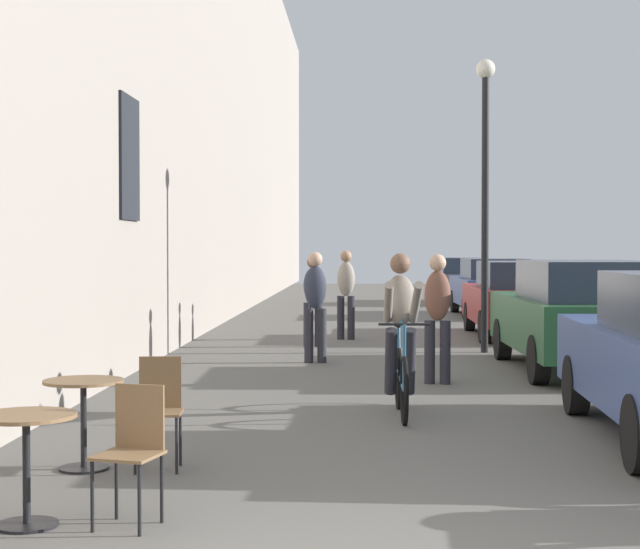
{
  "coord_description": "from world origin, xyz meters",
  "views": [
    {
      "loc": [
        -0.0,
        -4.93,
        1.79
      ],
      "look_at": [
        -0.73,
        13.39,
        1.28
      ],
      "focal_mm": 58.1,
      "sensor_mm": 36.0,
      "label": 1
    }
  ],
  "objects_px": {
    "parked_car_third": "(518,298)",
    "pedestrian_furthest": "(346,289)",
    "cafe_chair_mid_toward_street": "(159,404)",
    "parked_car_second": "(580,314)",
    "parked_car_fourth": "(492,286)",
    "cafe_chair_near_toward_street": "(133,444)",
    "street_lamp": "(485,167)",
    "cyclist_on_bicycle": "(401,338)",
    "cafe_table_mid": "(84,405)",
    "pedestrian_near": "(438,311)",
    "pedestrian_far": "(313,296)",
    "parked_car_fifth": "(464,280)",
    "pedestrian_mid": "(315,300)",
    "cafe_table_near": "(26,445)"
  },
  "relations": [
    {
      "from": "parked_car_second",
      "to": "parked_car_fifth",
      "type": "xyz_separation_m",
      "value": [
        0.08,
        17.54,
        -0.08
      ]
    },
    {
      "from": "cyclist_on_bicycle",
      "to": "parked_car_third",
      "type": "xyz_separation_m",
      "value": [
        2.64,
        9.33,
        -0.04
      ]
    },
    {
      "from": "parked_car_fifth",
      "to": "parked_car_fourth",
      "type": "bearing_deg",
      "value": -88.66
    },
    {
      "from": "cafe_chair_mid_toward_street",
      "to": "pedestrian_near",
      "type": "relative_size",
      "value": 0.53
    },
    {
      "from": "cafe_table_near",
      "to": "street_lamp",
      "type": "bearing_deg",
      "value": 69.01
    },
    {
      "from": "parked_car_third",
      "to": "parked_car_fourth",
      "type": "height_order",
      "value": "parked_car_third"
    },
    {
      "from": "cafe_chair_mid_toward_street",
      "to": "pedestrian_furthest",
      "type": "xyz_separation_m",
      "value": [
        1.33,
        11.5,
        0.44
      ]
    },
    {
      "from": "cafe_chair_near_toward_street",
      "to": "parked_car_second",
      "type": "xyz_separation_m",
      "value": [
        4.56,
        8.21,
        0.3
      ]
    },
    {
      "from": "parked_car_fifth",
      "to": "parked_car_second",
      "type": "bearing_deg",
      "value": -90.28
    },
    {
      "from": "cafe_chair_mid_toward_street",
      "to": "parked_car_second",
      "type": "relative_size",
      "value": 0.2
    },
    {
      "from": "pedestrian_mid",
      "to": "parked_car_second",
      "type": "xyz_separation_m",
      "value": [
        3.8,
        -1.02,
        -0.13
      ]
    },
    {
      "from": "parked_car_fourth",
      "to": "parked_car_fifth",
      "type": "xyz_separation_m",
      "value": [
        -0.14,
        5.88,
        -0.02
      ]
    },
    {
      "from": "cafe_chair_mid_toward_street",
      "to": "parked_car_third",
      "type": "xyz_separation_m",
      "value": [
        4.69,
        12.11,
        0.26
      ]
    },
    {
      "from": "cafe_chair_mid_toward_street",
      "to": "parked_car_second",
      "type": "bearing_deg",
      "value": 54.12
    },
    {
      "from": "pedestrian_furthest",
      "to": "parked_car_second",
      "type": "distance_m",
      "value": 6.02
    },
    {
      "from": "cafe_chair_near_toward_street",
      "to": "street_lamp",
      "type": "relative_size",
      "value": 0.18
    },
    {
      "from": "pedestrian_far",
      "to": "cafe_table_near",
      "type": "bearing_deg",
      "value": -96.17
    },
    {
      "from": "cafe_table_mid",
      "to": "parked_car_second",
      "type": "relative_size",
      "value": 0.16
    },
    {
      "from": "cafe_table_near",
      "to": "cafe_chair_near_toward_street",
      "type": "distance_m",
      "value": 0.67
    },
    {
      "from": "pedestrian_near",
      "to": "parked_car_fifth",
      "type": "height_order",
      "value": "pedestrian_near"
    },
    {
      "from": "cafe_chair_mid_toward_street",
      "to": "parked_car_fifth",
      "type": "xyz_separation_m",
      "value": [
        4.8,
        24.07,
        0.22
      ]
    },
    {
      "from": "cyclist_on_bicycle",
      "to": "pedestrian_near",
      "type": "relative_size",
      "value": 1.05
    },
    {
      "from": "cafe_table_mid",
      "to": "pedestrian_mid",
      "type": "bearing_deg",
      "value": 78.75
    },
    {
      "from": "pedestrian_near",
      "to": "pedestrian_far",
      "type": "bearing_deg",
      "value": 110.74
    },
    {
      "from": "pedestrian_near",
      "to": "parked_car_second",
      "type": "distance_m",
      "value": 2.5
    },
    {
      "from": "cafe_chair_near_toward_street",
      "to": "parked_car_third",
      "type": "height_order",
      "value": "parked_car_third"
    },
    {
      "from": "cafe_table_mid",
      "to": "parked_car_fifth",
      "type": "relative_size",
      "value": 0.18
    },
    {
      "from": "pedestrian_near",
      "to": "parked_car_second",
      "type": "height_order",
      "value": "pedestrian_near"
    },
    {
      "from": "pedestrian_mid",
      "to": "street_lamp",
      "type": "relative_size",
      "value": 0.35
    },
    {
      "from": "cafe_chair_mid_toward_street",
      "to": "street_lamp",
      "type": "relative_size",
      "value": 0.18
    },
    {
      "from": "pedestrian_furthest",
      "to": "street_lamp",
      "type": "height_order",
      "value": "street_lamp"
    },
    {
      "from": "pedestrian_furthest",
      "to": "pedestrian_far",
      "type": "bearing_deg",
      "value": -111.1
    },
    {
      "from": "parked_car_fourth",
      "to": "parked_car_third",
      "type": "bearing_deg",
      "value": -92.41
    },
    {
      "from": "pedestrian_near",
      "to": "street_lamp",
      "type": "distance_m",
      "value": 4.68
    },
    {
      "from": "pedestrian_far",
      "to": "cafe_table_mid",
      "type": "bearing_deg",
      "value": -97.68
    },
    {
      "from": "parked_car_third",
      "to": "pedestrian_furthest",
      "type": "bearing_deg",
      "value": -169.7
    },
    {
      "from": "cafe_table_near",
      "to": "pedestrian_mid",
      "type": "height_order",
      "value": "pedestrian_mid"
    },
    {
      "from": "cafe_table_mid",
      "to": "street_lamp",
      "type": "xyz_separation_m",
      "value": [
        4.29,
        9.26,
        2.59
      ]
    },
    {
      "from": "street_lamp",
      "to": "parked_car_fourth",
      "type": "relative_size",
      "value": 1.18
    },
    {
      "from": "parked_car_fourth",
      "to": "pedestrian_mid",
      "type": "bearing_deg",
      "value": -110.69
    },
    {
      "from": "cafe_table_mid",
      "to": "parked_car_fifth",
      "type": "height_order",
      "value": "parked_car_fifth"
    },
    {
      "from": "pedestrian_far",
      "to": "pedestrian_furthest",
      "type": "xyz_separation_m",
      "value": [
        0.56,
        1.45,
        0.05
      ]
    },
    {
      "from": "cyclist_on_bicycle",
      "to": "pedestrian_near",
      "type": "distance_m",
      "value": 2.47
    },
    {
      "from": "parked_car_fourth",
      "to": "pedestrian_near",
      "type": "bearing_deg",
      "value": -100.16
    },
    {
      "from": "cyclist_on_bicycle",
      "to": "parked_car_fourth",
      "type": "xyz_separation_m",
      "value": [
        2.9,
        15.41,
        -0.05
      ]
    },
    {
      "from": "parked_car_third",
      "to": "cafe_chair_mid_toward_street",
      "type": "bearing_deg",
      "value": -111.16
    },
    {
      "from": "cafe_chair_near_toward_street",
      "to": "pedestrian_furthest",
      "type": "relative_size",
      "value": 0.52
    },
    {
      "from": "pedestrian_far",
      "to": "parked_car_fourth",
      "type": "relative_size",
      "value": 0.39
    },
    {
      "from": "pedestrian_furthest",
      "to": "parked_car_fifth",
      "type": "relative_size",
      "value": 0.42
    },
    {
      "from": "parked_car_third",
      "to": "parked_car_fourth",
      "type": "xyz_separation_m",
      "value": [
        0.26,
        6.08,
        -0.01
      ]
    }
  ]
}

